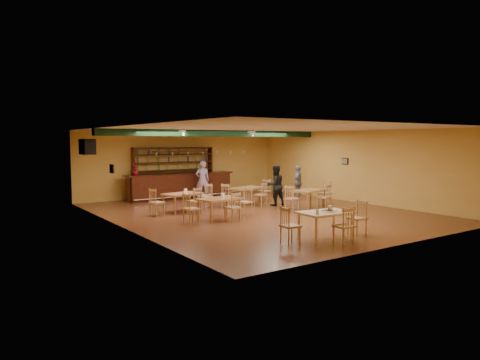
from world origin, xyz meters
TOP-DOWN VIEW (x-y plane):
  - floor at (0.00, 0.00)m, footprint 12.00×12.00m
  - ceiling_beam at (0.00, 2.80)m, footprint 10.00×0.30m
  - track_rail_left at (-1.80, 3.40)m, footprint 0.05×2.50m
  - track_rail_right at (1.40, 3.40)m, footprint 0.05×2.50m
  - ac_unit at (-4.80, 4.20)m, footprint 0.34×0.70m
  - picture_left at (-4.97, 1.00)m, footprint 0.04×0.34m
  - picture_right at (4.97, 0.50)m, footprint 0.04×0.34m
  - bar_counter at (-0.54, 5.15)m, footprint 5.04×0.85m
  - back_bar_hutch at (-0.54, 5.78)m, footprint 3.90×0.40m
  - poinsettia at (-2.61, 5.15)m, footprint 0.34×0.34m
  - dining_table_a at (-2.18, 1.69)m, footprint 1.51×1.09m
  - dining_table_b at (0.80, 1.85)m, footprint 1.59×1.20m
  - dining_table_c at (-1.85, -0.31)m, footprint 1.48×1.01m
  - dining_table_d at (2.35, -0.10)m, footprint 1.53×1.13m
  - near_table at (-1.15, -4.47)m, footprint 1.42×0.97m
  - pizza_tray at (-1.05, -4.47)m, footprint 0.43×0.43m
  - parmesan_shaker at (-1.58, -4.62)m, footprint 0.08×0.08m
  - napkin_stack at (-0.81, -4.28)m, footprint 0.21×0.16m
  - pizza_server at (-0.91, -4.42)m, footprint 0.30×0.27m
  - side_plate at (-0.62, -4.66)m, footprint 0.24×0.24m
  - patron_bar at (0.14, 4.33)m, footprint 0.71×0.56m
  - patron_right_a at (1.60, 1.05)m, footprint 0.87×0.72m
  - patron_right_b at (3.55, 1.90)m, footprint 0.93×0.79m

SIDE VIEW (x-z plane):
  - floor at x=0.00m, z-range 0.00..0.00m
  - dining_table_a at x=-2.18m, z-range 0.00..0.68m
  - dining_table_d at x=2.35m, z-range 0.00..0.69m
  - dining_table_c at x=-1.85m, z-range 0.00..0.69m
  - dining_table_b at x=0.80m, z-range 0.00..0.71m
  - near_table at x=-1.15m, z-range 0.00..0.72m
  - bar_counter at x=-0.54m, z-range 0.00..1.13m
  - side_plate at x=-0.62m, z-range 0.72..0.74m
  - pizza_tray at x=-1.05m, z-range 0.72..0.74m
  - napkin_stack at x=-0.81m, z-range 0.72..0.75m
  - pizza_server at x=-0.91m, z-range 0.74..0.74m
  - patron_right_b at x=3.55m, z-range 0.00..1.50m
  - parmesan_shaker at x=-1.58m, z-range 0.72..0.83m
  - patron_right_a at x=1.60m, z-range 0.00..1.61m
  - patron_bar at x=0.14m, z-range 0.00..1.70m
  - back_bar_hutch at x=-0.54m, z-range 0.00..2.28m
  - poinsettia at x=-2.61m, z-range 1.13..1.60m
  - picture_left at x=-4.97m, z-range 1.56..1.84m
  - picture_right at x=4.97m, z-range 1.56..1.84m
  - ac_unit at x=-4.80m, z-range 2.11..2.59m
  - ceiling_beam at x=0.00m, z-range 2.75..3.00m
  - track_rail_left at x=-1.80m, z-range 2.92..2.96m
  - track_rail_right at x=1.40m, z-range 2.92..2.96m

